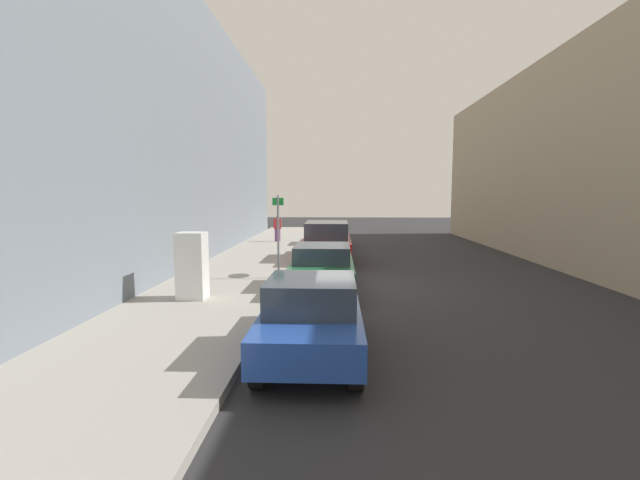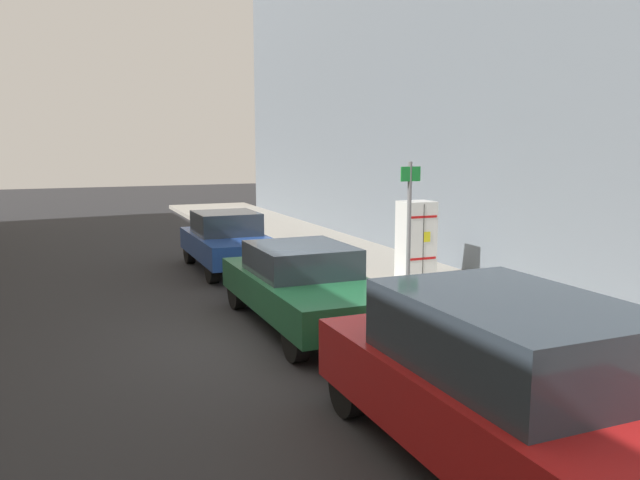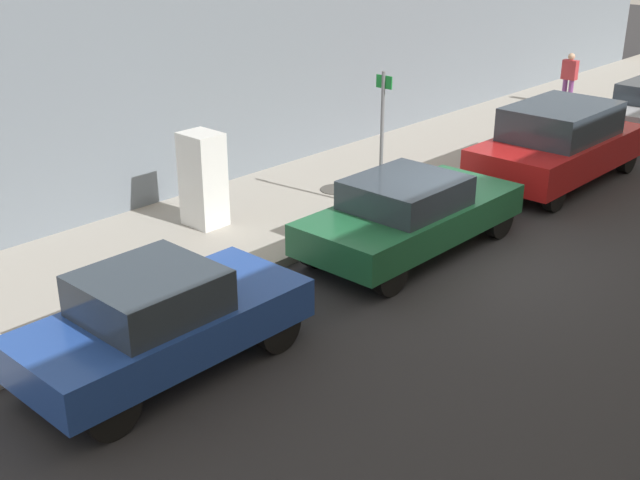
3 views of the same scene
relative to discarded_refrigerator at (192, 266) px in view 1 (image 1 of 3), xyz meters
The scene contains 11 objects.
ground_plane 5.09m from the discarded_refrigerator, 27.60° to the left, with size 80.00×80.00×0.00m, color #28282B.
sidewalk_slab 2.52m from the discarded_refrigerator, 82.76° to the left, with size 3.85×44.00×0.16m, color #9E998E.
building_facade_near 5.55m from the discarded_refrigerator, 138.97° to the left, with size 2.05×39.60×10.67m, color slate.
discarded_refrigerator is the anchor object (origin of this frame).
manhole_cover 3.28m from the discarded_refrigerator, 80.86° to the left, with size 0.70×0.70×0.02m, color #47443F.
street_sign_post 3.47m from the discarded_refrigerator, 56.47° to the left, with size 0.36×0.07×2.70m.
pedestrian_walking_far 13.63m from the discarded_refrigerator, 88.56° to the left, with size 0.44×0.22×1.52m.
parked_hatchback_blue 4.84m from the discarded_refrigerator, 46.10° to the right, with size 1.71×3.86×1.45m.
parked_sedan_green 3.84m from the discarded_refrigerator, 28.82° to the left, with size 1.84×4.43×1.40m.
parked_suv_red 7.94m from the discarded_refrigerator, 65.01° to the left, with size 2.00×4.61×1.73m.
parked_sedan_silver 13.27m from the discarded_refrigerator, 75.36° to the left, with size 1.85×4.62×1.38m.
Camera 1 is at (-0.63, -13.20, 2.91)m, focal length 24.00 mm.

